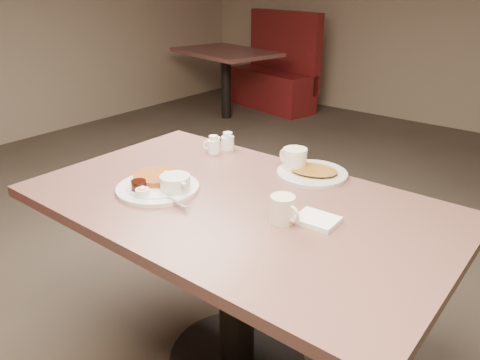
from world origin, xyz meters
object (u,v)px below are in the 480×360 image
Objects in this scene: main_plate at (161,184)px; creamer_left at (213,145)px; coffee_mug_near at (283,209)px; coffee_mug_far at (294,160)px; hash_plate at (312,172)px; creamer_right at (228,141)px; diner_table at (237,241)px; booth_back_left at (271,74)px.

creamer_left is at bearing 104.94° from main_plate.
coffee_mug_far reaches higher than coffee_mug_near.
coffee_mug_near is 0.42m from hash_plate.
coffee_mug_near is 0.72m from creamer_right.
diner_table is 4.66× the size of hash_plate.
creamer_right is at bearing 176.40° from hash_plate.
creamer_left is (-0.60, 0.35, -0.01)m from coffee_mug_near.
hash_plate is at bearing 107.52° from coffee_mug_near.
creamer_right is 0.46m from hash_plate.
booth_back_left reaches higher than creamer_left.
creamer_right reaches higher than main_plate.
creamer_right is at bearing 100.74° from main_plate.
creamer_left reaches higher than hash_plate.
creamer_right is (-0.09, 0.50, 0.01)m from main_plate.
creamer_right is (-0.37, 0.39, 0.21)m from diner_table.
main_plate is 1.24× the size of hash_plate.
coffee_mug_far reaches higher than hash_plate.
diner_table is at bearing -92.68° from coffee_mug_far.
creamer_left is 0.48m from hash_plate.
booth_back_left is at bearing 119.35° from main_plate.
coffee_mug_near is (0.49, 0.07, 0.02)m from main_plate.
creamer_left is (-0.39, 0.31, 0.21)m from diner_table.
creamer_left is (-0.40, -0.04, -0.01)m from coffee_mug_far.
main_plate is at bearing -75.06° from creamer_left.
main_plate is at bearing -122.45° from coffee_mug_far.
creamer_right is (0.02, 0.08, -0.00)m from creamer_left.
booth_back_left reaches higher than coffee_mug_far.
hash_plate is (-0.12, 0.40, -0.03)m from coffee_mug_near.
creamer_left is 1.00× the size of creamer_right.
booth_back_left is at bearing 123.38° from diner_table.
creamer_right is 3.64m from booth_back_left.
main_plate is 4.11m from booth_back_left.
coffee_mug_near is at bearing -35.88° from creamer_right.
hash_plate is at bearing -52.55° from booth_back_left.
coffee_mug_far is 1.83× the size of creamer_left.
coffee_mug_far is 0.39m from creamer_right.
hash_plate is 0.21× the size of booth_back_left.
diner_table is 10.25× the size of coffee_mug_far.
diner_table is 4.15m from booth_back_left.
diner_table is at bearing 21.54° from main_plate.
coffee_mug_near is (0.22, -0.03, 0.22)m from diner_table.
creamer_right reaches higher than diner_table.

